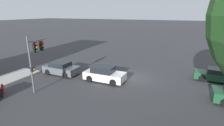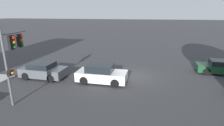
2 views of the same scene
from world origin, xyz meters
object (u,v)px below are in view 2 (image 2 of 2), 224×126
Objects in this scene: traffic_signal at (13,50)px; crossing_car_2 at (220,67)px; crossing_car_3 at (43,70)px; crossing_car_0 at (101,74)px.

crossing_car_2 is at bearing 23.35° from traffic_signal.
crossing_car_2 is at bearing 16.84° from crossing_car_3.
traffic_signal is 1.19× the size of crossing_car_0.
traffic_signal is 6.80m from crossing_car_0.
crossing_car_2 is (-15.24, -8.84, -2.79)m from traffic_signal.
crossing_car_3 is at bearing 19.15° from crossing_car_2.
crossing_car_3 reaches higher than crossing_car_2.
traffic_signal is at bearing -137.29° from crossing_car_0.
crossing_car_0 is at bearing 1.53° from crossing_car_3.
crossing_car_2 is 16.81m from crossing_car_3.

